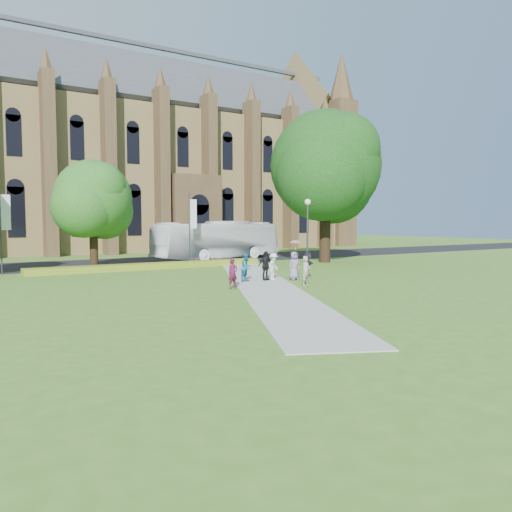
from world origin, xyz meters
TOP-DOWN VIEW (x-y plane):
  - ground at (0.00, 0.00)m, footprint 160.00×160.00m
  - road at (0.00, 20.00)m, footprint 160.00×10.00m
  - footpath at (0.00, 1.00)m, footprint 15.58×28.54m
  - flower_hedge at (-2.00, 13.20)m, footprint 18.00×1.40m
  - cathedral at (10.00, 39.73)m, footprint 52.60×18.25m
  - streetlamp at (7.50, 6.50)m, footprint 0.44×0.44m
  - large_tree at (13.00, 11.00)m, footprint 9.60×9.60m
  - street_tree_1 at (-6.00, 14.50)m, footprint 5.60×5.60m
  - banner_pole_0 at (2.11, 15.20)m, footprint 0.70×0.10m
  - banner_pole_1 at (-11.89, 15.20)m, footprint 0.70×0.10m
  - tour_coach at (6.40, 18.62)m, footprint 13.22×5.07m
  - pedestrian_0 at (-2.42, 0.30)m, footprint 0.62×0.44m
  - pedestrian_1 at (-0.26, 2.43)m, footprint 1.01×0.93m
  - pedestrian_2 at (1.57, 2.29)m, footprint 1.21×1.04m
  - pedestrian_3 at (1.03, 2.37)m, footprint 1.07×0.52m
  - pedestrian_4 at (2.75, 1.77)m, footprint 0.87×0.60m
  - pedestrian_5 at (4.73, 2.95)m, footprint 1.06×1.52m
  - pedestrian_6 at (1.49, -1.01)m, footprint 0.69×0.55m
  - parasol at (2.93, 1.87)m, footprint 0.87×0.87m

SIDE VIEW (x-z plane):
  - ground at x=0.00m, z-range 0.00..0.00m
  - road at x=0.00m, z-range 0.00..0.02m
  - footpath at x=0.00m, z-range 0.00..0.04m
  - flower_hedge at x=-2.00m, z-range 0.00..0.45m
  - pedestrian_0 at x=-2.42m, z-range 0.04..1.62m
  - pedestrian_5 at x=4.73m, z-range 0.04..1.62m
  - pedestrian_2 at x=1.57m, z-range 0.04..1.67m
  - pedestrian_6 at x=1.49m, z-range 0.04..1.68m
  - pedestrian_1 at x=-0.26m, z-range 0.04..1.71m
  - pedestrian_4 at x=2.75m, z-range 0.04..1.74m
  - pedestrian_3 at x=1.03m, z-range 0.04..1.80m
  - tour_coach at x=6.40m, z-range 0.02..3.61m
  - parasol at x=2.93m, z-range 1.74..2.35m
  - streetlamp at x=7.50m, z-range 0.68..5.92m
  - banner_pole_0 at x=2.11m, z-range 0.39..6.39m
  - banner_pole_1 at x=-11.89m, z-range 0.39..6.39m
  - street_tree_1 at x=-6.00m, z-range 1.20..9.25m
  - large_tree at x=13.00m, z-range 1.77..14.97m
  - cathedral at x=10.00m, z-range -1.02..26.98m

